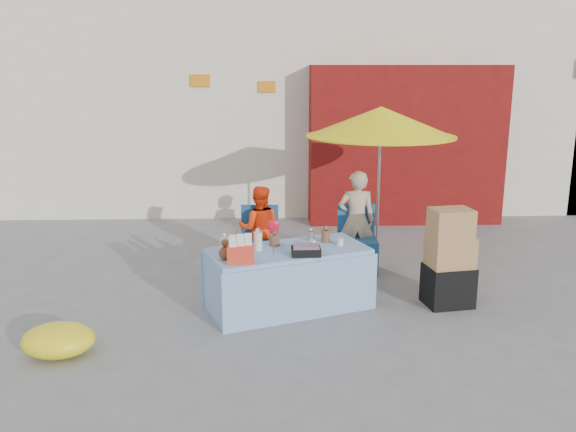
{
  "coord_description": "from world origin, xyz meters",
  "views": [
    {
      "loc": [
        -0.11,
        -5.82,
        2.59
      ],
      "look_at": [
        0.11,
        0.6,
        1.0
      ],
      "focal_mm": 38.0,
      "sensor_mm": 36.0,
      "label": 1
    }
  ],
  "objects_px": {
    "umbrella": "(381,122)",
    "box_stack": "(449,261)",
    "vendor_orange": "(259,229)",
    "vendor_beige": "(356,220)",
    "market_table": "(288,278)",
    "chair_right": "(357,253)",
    "chair_left": "(260,254)"
  },
  "relations": [
    {
      "from": "chair_right",
      "to": "vendor_beige",
      "type": "distance_m",
      "value": 0.42
    },
    {
      "from": "chair_left",
      "to": "vendor_orange",
      "type": "xyz_separation_m",
      "value": [
        -0.0,
        0.13,
        0.3
      ]
    },
    {
      "from": "chair_right",
      "to": "umbrella",
      "type": "distance_m",
      "value": 1.69
    },
    {
      "from": "chair_left",
      "to": "vendor_orange",
      "type": "height_order",
      "value": "vendor_orange"
    },
    {
      "from": "chair_right",
      "to": "market_table",
      "type": "bearing_deg",
      "value": -127.36
    },
    {
      "from": "umbrella",
      "to": "box_stack",
      "type": "height_order",
      "value": "umbrella"
    },
    {
      "from": "market_table",
      "to": "chair_left",
      "type": "relative_size",
      "value": 2.25
    },
    {
      "from": "umbrella",
      "to": "chair_left",
      "type": "bearing_deg",
      "value": -169.61
    },
    {
      "from": "market_table",
      "to": "vendor_beige",
      "type": "xyz_separation_m",
      "value": [
        0.93,
        1.29,
        0.31
      ]
    },
    {
      "from": "vendor_orange",
      "to": "umbrella",
      "type": "relative_size",
      "value": 0.53
    },
    {
      "from": "vendor_orange",
      "to": "chair_right",
      "type": "bearing_deg",
      "value": 175.39
    },
    {
      "from": "market_table",
      "to": "vendor_orange",
      "type": "height_order",
      "value": "vendor_orange"
    },
    {
      "from": "market_table",
      "to": "chair_right",
      "type": "bearing_deg",
      "value": 30.46
    },
    {
      "from": "chair_right",
      "to": "box_stack",
      "type": "relative_size",
      "value": 0.77
    },
    {
      "from": "vendor_orange",
      "to": "market_table",
      "type": "bearing_deg",
      "value": 105.53
    },
    {
      "from": "chair_left",
      "to": "vendor_beige",
      "type": "xyz_separation_m",
      "value": [
        1.25,
        0.13,
        0.4
      ]
    },
    {
      "from": "vendor_orange",
      "to": "umbrella",
      "type": "xyz_separation_m",
      "value": [
        1.55,
        0.15,
        1.34
      ]
    },
    {
      "from": "chair_left",
      "to": "vendor_orange",
      "type": "distance_m",
      "value": 0.33
    },
    {
      "from": "chair_left",
      "to": "box_stack",
      "type": "relative_size",
      "value": 0.77
    },
    {
      "from": "chair_right",
      "to": "vendor_beige",
      "type": "xyz_separation_m",
      "value": [
        -0.0,
        0.13,
        0.4
      ]
    },
    {
      "from": "market_table",
      "to": "chair_right",
      "type": "distance_m",
      "value": 1.48
    },
    {
      "from": "umbrella",
      "to": "box_stack",
      "type": "relative_size",
      "value": 1.9
    },
    {
      "from": "box_stack",
      "to": "market_table",
      "type": "bearing_deg",
      "value": -179.44
    },
    {
      "from": "vendor_beige",
      "to": "chair_right",
      "type": "bearing_deg",
      "value": 91.69
    },
    {
      "from": "umbrella",
      "to": "market_table",
      "type": "bearing_deg",
      "value": -130.54
    },
    {
      "from": "chair_right",
      "to": "box_stack",
      "type": "bearing_deg",
      "value": -51.87
    },
    {
      "from": "market_table",
      "to": "vendor_beige",
      "type": "bearing_deg",
      "value": 33.51
    },
    {
      "from": "chair_left",
      "to": "umbrella",
      "type": "distance_m",
      "value": 2.27
    },
    {
      "from": "vendor_beige",
      "to": "box_stack",
      "type": "xyz_separation_m",
      "value": [
        0.84,
        -1.27,
        -0.15
      ]
    },
    {
      "from": "vendor_orange",
      "to": "umbrella",
      "type": "height_order",
      "value": "umbrella"
    },
    {
      "from": "box_stack",
      "to": "vendor_beige",
      "type": "bearing_deg",
      "value": 123.62
    },
    {
      "from": "vendor_orange",
      "to": "vendor_beige",
      "type": "height_order",
      "value": "vendor_beige"
    }
  ]
}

